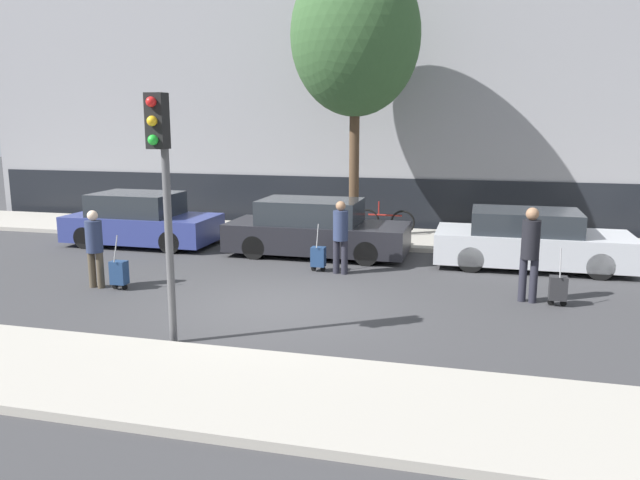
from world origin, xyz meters
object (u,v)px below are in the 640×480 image
object	(u,v)px
pedestrian_left	(94,244)
bare_tree_near_crossing	(355,36)
pedestrian_center	(341,233)
trolley_center	(318,257)
trolley_right	(558,288)
parked_car_1	(316,230)
traffic_light	(162,169)
parked_car_2	(530,241)
parked_car_0	(141,221)
trolley_left	(119,273)
parked_bicycle	(385,221)
pedestrian_right	(530,248)

from	to	relation	value
pedestrian_left	bare_tree_near_crossing	xyz separation A→B (m)	(4.17, 6.32, 4.75)
pedestrian_center	trolley_center	bearing A→B (deg)	-179.93
trolley_right	parked_car_1	bearing A→B (deg)	150.41
parked_car_1	traffic_light	bearing A→B (deg)	-94.22
pedestrian_left	parked_car_2	bearing A→B (deg)	-152.38
parked_car_0	trolley_right	world-z (taller)	parked_car_0
pedestrian_left	pedestrian_center	distance (m)	5.26
parked_car_0	trolley_left	bearing A→B (deg)	-65.14
traffic_light	trolley_right	bearing A→B (deg)	31.49
trolley_left	parked_bicycle	bearing A→B (deg)	57.97
trolley_center	parked_bicycle	world-z (taller)	trolley_center
pedestrian_center	traffic_light	distance (m)	5.64
trolley_center	bare_tree_near_crossing	distance (m)	6.54
parked_car_0	bare_tree_near_crossing	xyz separation A→B (m)	(5.62, 2.04, 5.00)
parked_car_1	trolley_center	size ratio (longest dim) A/B	4.15
parked_car_1	pedestrian_right	xyz separation A→B (m)	(5.03, -3.03, 0.38)
trolley_center	parked_bicycle	xyz separation A→B (m)	(0.85, 4.52, 0.15)
parked_car_2	parked_bicycle	world-z (taller)	parked_car_2
trolley_center	traffic_light	xyz separation A→B (m)	(-1.02, -5.21, 2.39)
parked_car_1	traffic_light	distance (m)	7.20
pedestrian_left	trolley_center	bearing A→B (deg)	-146.23
trolley_left	pedestrian_center	bearing A→B (deg)	30.88
trolley_left	bare_tree_near_crossing	world-z (taller)	bare_tree_near_crossing
parked_car_0	trolley_center	distance (m)	5.85
pedestrian_left	trolley_right	world-z (taller)	pedestrian_left
pedestrian_center	trolley_right	size ratio (longest dim) A/B	1.50
parked_car_2	pedestrian_center	distance (m)	4.56
trolley_center	bare_tree_near_crossing	size ratio (longest dim) A/B	0.14
trolley_left	pedestrian_right	distance (m)	8.20
parked_car_1	traffic_light	xyz separation A→B (m)	(-0.51, -6.88, 2.06)
parked_car_1	pedestrian_left	bearing A→B (deg)	-130.67
parked_car_1	trolley_right	bearing A→B (deg)	-29.59
traffic_light	bare_tree_near_crossing	size ratio (longest dim) A/B	0.50
trolley_left	parked_car_2	bearing A→B (deg)	26.93
parked_car_0	trolley_right	xyz separation A→B (m)	(10.62, -3.25, -0.33)
parked_car_0	pedestrian_left	size ratio (longest dim) A/B	2.53
trolley_center	traffic_light	size ratio (longest dim) A/B	0.29
pedestrian_center	traffic_light	world-z (taller)	traffic_light
trolley_right	parked_bicycle	size ratio (longest dim) A/B	0.63
parked_car_2	trolley_right	distance (m)	3.19
trolley_right	parked_bicycle	distance (m)	7.33
bare_tree_near_crossing	trolley_center	bearing A→B (deg)	-90.75
parked_car_2	pedestrian_left	distance (m)	9.81
trolley_right	bare_tree_near_crossing	world-z (taller)	bare_tree_near_crossing
pedestrian_left	pedestrian_right	distance (m)	8.72
parked_car_2	trolley_left	world-z (taller)	parked_car_2
parked_car_1	traffic_light	world-z (taller)	traffic_light
trolley_left	parked_bicycle	xyz separation A→B (m)	(4.42, 7.06, 0.13)
parked_car_0	trolley_right	bearing A→B (deg)	-17.00
pedestrian_left	trolley_left	world-z (taller)	pedestrian_left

